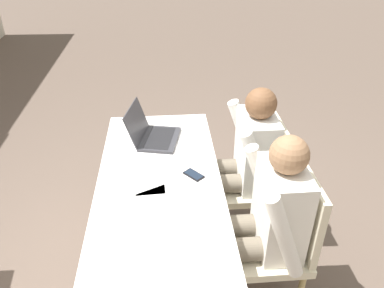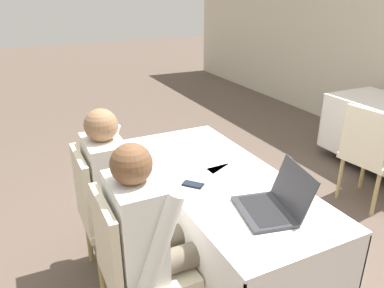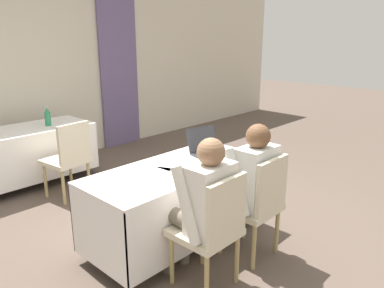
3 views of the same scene
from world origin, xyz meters
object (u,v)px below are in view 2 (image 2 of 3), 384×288
Objects in this scene: cell_phone at (193,185)px; person_white_shirt at (151,233)px; chair_near_left at (105,209)px; person_checkered_shirt at (119,183)px; laptop at (272,204)px; chair_far_spare at (370,152)px; chair_near_right at (133,264)px.

cell_phone is 0.44m from person_white_shirt.
chair_near_left is 0.78× the size of person_checkered_shirt.
laptop is 0.44× the size of chair_far_spare.
chair_near_left is 1.00× the size of chair_near_right.
cell_phone is 0.49m from person_checkered_shirt.
cell_phone is 0.58m from chair_near_right.
person_white_shirt is (-0.19, -0.61, -0.11)m from laptop.
chair_near_left and chair_far_spare have the same top height.
laptop is 2.90× the size of cell_phone.
chair_near_right reaches higher than cell_phone.
chair_near_right is 0.78× the size of person_white_shirt.
chair_far_spare is (-0.20, 1.81, -0.23)m from cell_phone.
person_checkered_shirt is at bearing 0.00° from person_white_shirt.
laptop is at bearing -104.90° from chair_near_right.
person_checkered_shirt is at bearing -90.00° from chair_near_left.
chair_near_right is at bearing 94.37° from chair_far_spare.
person_white_shirt is at bearing 94.90° from chair_far_spare.
person_white_shirt reaches higher than chair_near_left.
person_white_shirt is (0.58, 0.00, 0.00)m from person_checkered_shirt.
cell_phone is (-0.44, -0.25, -0.04)m from laptop.
laptop is at bearing -141.66° from person_checkered_shirt.
chair_near_right is (0.25, -0.47, -0.23)m from cell_phone.
laptop is 0.34× the size of person_white_shirt.
chair_near_left is 0.19m from person_checkered_shirt.
chair_near_right is at bearing 90.00° from person_white_shirt.
chair_near_left is at bearing -76.17° from cell_phone.
person_checkered_shirt reaches higher than chair_near_right.
person_checkered_shirt is (0.00, 0.10, 0.16)m from chair_near_left.
cell_phone is at bearing -138.43° from laptop.
laptop reaches higher than cell_phone.
chair_near_left is (-0.33, -0.47, -0.23)m from cell_phone.
chair_far_spare is at bearing -93.32° from person_checkered_shirt.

